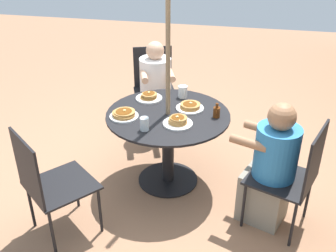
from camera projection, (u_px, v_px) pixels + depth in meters
ground_plane at (168, 180)px, 3.83m from camera, size 12.00×12.00×0.00m
patio_table at (168, 131)px, 3.57m from camera, size 1.11×1.11×0.72m
umbrella_pole at (168, 69)px, 3.29m from camera, size 0.04×0.04×2.29m
patio_chair_north at (48, 181)px, 2.94m from camera, size 0.67×0.67×0.94m
patio_chair_east at (294, 173)px, 3.02m from camera, size 0.61×0.61×0.94m
diner_east at (270, 170)px, 3.13m from camera, size 0.47×0.54×1.08m
patio_chair_south at (154, 84)px, 4.59m from camera, size 0.61×0.61×0.94m
diner_south at (156, 94)px, 4.45m from camera, size 0.55×0.48×1.08m
pancake_plate_a at (178, 122)px, 3.30m from camera, size 0.25×0.25×0.08m
pancake_plate_b at (190, 107)px, 3.56m from camera, size 0.25×0.25×0.06m
pancake_plate_c at (124, 115)px, 3.41m from camera, size 0.25×0.25×0.07m
pancake_plate_d at (149, 97)px, 3.75m from camera, size 0.25×0.25×0.07m
syrup_bottle at (217, 112)px, 3.40m from camera, size 0.08×0.06×0.13m
coffee_cup at (183, 92)px, 3.77m from camera, size 0.09×0.09×0.12m
drinking_glass_a at (144, 124)px, 3.20m from camera, size 0.07×0.07×0.11m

